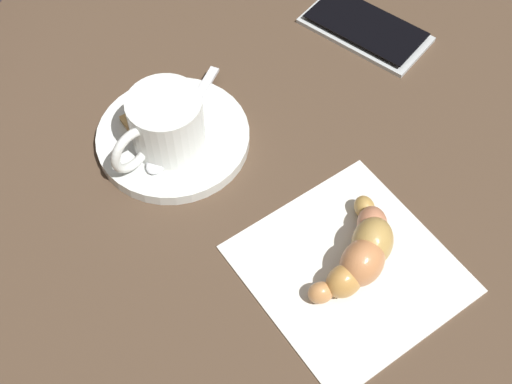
% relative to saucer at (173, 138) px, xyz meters
% --- Properties ---
extents(ground_plane, '(1.80, 1.80, 0.00)m').
position_rel_saucer_xyz_m(ground_plane, '(0.10, 0.01, -0.01)').
color(ground_plane, '#4A3828').
extents(saucer, '(0.14, 0.14, 0.01)m').
position_rel_saucer_xyz_m(saucer, '(0.00, 0.00, 0.00)').
color(saucer, white).
rests_on(saucer, ground).
extents(espresso_cup, '(0.07, 0.10, 0.06)m').
position_rel_saucer_xyz_m(espresso_cup, '(0.00, -0.01, 0.03)').
color(espresso_cup, white).
rests_on(espresso_cup, saucer).
extents(teaspoon, '(0.05, 0.14, 0.01)m').
position_rel_saucer_xyz_m(teaspoon, '(0.00, -0.00, 0.01)').
color(teaspoon, silver).
rests_on(teaspoon, saucer).
extents(sugar_packet, '(0.04, 0.07, 0.01)m').
position_rel_saucer_xyz_m(sugar_packet, '(-0.03, 0.01, 0.01)').
color(sugar_packet, tan).
rests_on(sugar_packet, saucer).
extents(napkin, '(0.20, 0.20, 0.00)m').
position_rel_saucer_xyz_m(napkin, '(0.20, -0.01, -0.00)').
color(napkin, silver).
rests_on(napkin, ground).
extents(croissant, '(0.06, 0.11, 0.04)m').
position_rel_saucer_xyz_m(croissant, '(0.21, 0.00, 0.02)').
color(croissant, tan).
rests_on(croissant, napkin).
extents(cell_phone, '(0.13, 0.07, 0.01)m').
position_rel_saucer_xyz_m(cell_phone, '(0.06, 0.24, -0.00)').
color(cell_phone, '#B7BCBD').
rests_on(cell_phone, ground).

